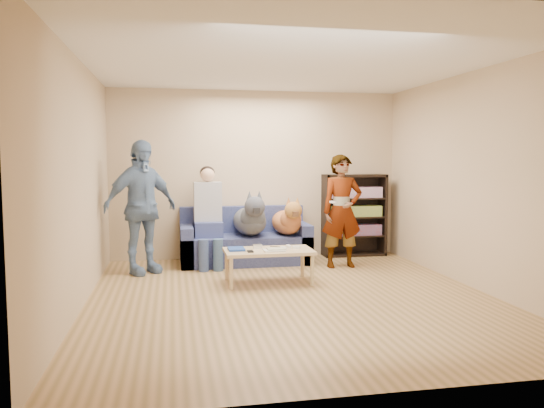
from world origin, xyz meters
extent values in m
plane|color=olive|center=(0.00, 0.00, 0.00)|extent=(5.00, 5.00, 0.00)
plane|color=white|center=(0.00, 0.00, 2.60)|extent=(5.00, 5.00, 0.00)
plane|color=tan|center=(0.00, 2.50, 1.30)|extent=(4.50, 0.00, 4.50)
plane|color=tan|center=(0.00, -2.50, 1.30)|extent=(4.50, 0.00, 4.50)
plane|color=tan|center=(-2.25, 0.00, 1.30)|extent=(0.00, 5.00, 5.00)
plane|color=tan|center=(2.25, 0.00, 1.30)|extent=(0.00, 5.00, 5.00)
ellipsoid|color=#AFAFB4|center=(0.42, 1.99, 0.51)|extent=(0.45, 0.38, 0.16)
imported|color=gray|center=(1.07, 1.49, 0.81)|extent=(0.59, 0.40, 1.61)
imported|color=#7295B7|center=(-1.72, 1.59, 0.90)|extent=(1.13, 0.95, 1.81)
cube|color=white|center=(0.87, 1.29, 0.96)|extent=(0.07, 0.11, 0.03)
cube|color=#1A3C94|center=(-0.53, 0.78, 0.43)|extent=(0.20, 0.26, 0.03)
cube|color=beige|center=(-0.08, 0.63, 0.43)|extent=(0.26, 0.20, 0.02)
cube|color=#B6B392|center=(-0.05, 0.65, 0.44)|extent=(0.22, 0.17, 0.01)
cube|color=silver|center=(-0.25, 0.85, 0.45)|extent=(0.11, 0.06, 0.05)
cube|color=white|center=(0.15, 0.83, 0.43)|extent=(0.04, 0.13, 0.03)
cube|color=white|center=(0.23, 0.75, 0.43)|extent=(0.09, 0.06, 0.03)
cylinder|color=silver|center=(0.07, 0.71, 0.43)|extent=(0.07, 0.07, 0.02)
cylinder|color=silver|center=(0.07, 0.79, 0.43)|extent=(0.07, 0.07, 0.02)
cylinder|color=#CD5E1D|center=(-0.15, 0.57, 0.42)|extent=(0.13, 0.06, 0.01)
cylinder|color=black|center=(-0.01, 0.91, 0.42)|extent=(0.13, 0.08, 0.01)
cube|color=black|center=(-0.38, 0.61, 0.43)|extent=(0.07, 0.12, 0.02)
cube|color=#515B93|center=(-0.25, 2.05, 0.21)|extent=(1.90, 0.85, 0.42)
cube|color=#515B93|center=(-0.25, 2.38, 0.62)|extent=(1.90, 0.18, 0.40)
cube|color=#515B93|center=(-1.11, 2.05, 0.29)|extent=(0.18, 0.85, 0.58)
cube|color=#515B93|center=(0.61, 2.05, 0.29)|extent=(0.18, 0.85, 0.58)
cube|color=#3D4A86|center=(-0.80, 1.97, 0.53)|extent=(0.40, 0.38, 0.22)
cylinder|color=#3F548C|center=(-0.90, 1.55, 0.21)|extent=(0.14, 0.14, 0.47)
cylinder|color=#426192|center=(-0.70, 1.55, 0.21)|extent=(0.14, 0.14, 0.47)
cube|color=silver|center=(-0.80, 2.07, 0.92)|extent=(0.40, 0.24, 0.58)
sphere|color=#E4AF88|center=(-0.80, 2.07, 1.32)|extent=(0.21, 0.21, 0.21)
ellipsoid|color=black|center=(-0.80, 2.10, 1.35)|extent=(0.22, 0.22, 0.19)
ellipsoid|color=#4F5259|center=(-0.18, 2.02, 0.63)|extent=(0.48, 0.99, 0.41)
sphere|color=#4B4F56|center=(-0.18, 1.70, 0.72)|extent=(0.36, 0.36, 0.36)
sphere|color=#45464E|center=(-0.18, 1.52, 0.89)|extent=(0.29, 0.29, 0.29)
cube|color=black|center=(-0.18, 1.40, 0.85)|extent=(0.09, 0.14, 0.08)
cone|color=#50525B|center=(-0.25, 1.55, 1.04)|extent=(0.09, 0.09, 0.14)
cone|color=#464950|center=(-0.11, 1.55, 1.04)|extent=(0.09, 0.09, 0.14)
cylinder|color=#50525B|center=(-0.18, 2.45, 0.59)|extent=(0.06, 0.32, 0.19)
ellipsoid|color=#C1713A|center=(0.37, 2.01, 0.60)|extent=(0.41, 0.85, 0.36)
sphere|color=#C7633C|center=(0.37, 1.71, 0.68)|extent=(0.31, 0.31, 0.31)
sphere|color=#AE7035|center=(0.37, 1.55, 0.82)|extent=(0.25, 0.25, 0.25)
cube|color=#53321C|center=(0.37, 1.43, 0.79)|extent=(0.08, 0.12, 0.07)
cone|color=#A96333|center=(0.31, 1.57, 0.95)|extent=(0.08, 0.08, 0.12)
cone|color=#C5873C|center=(0.43, 1.57, 0.95)|extent=(0.08, 0.08, 0.12)
cylinder|color=#BE6B3A|center=(0.37, 2.40, 0.56)|extent=(0.05, 0.28, 0.16)
cube|color=tan|center=(-0.13, 0.73, 0.40)|extent=(1.10, 0.60, 0.04)
cylinder|color=#D3BC81|center=(-0.63, 0.48, 0.19)|extent=(0.05, 0.05, 0.38)
cylinder|color=tan|center=(0.37, 0.48, 0.19)|extent=(0.05, 0.05, 0.38)
cylinder|color=tan|center=(-0.63, 0.98, 0.19)|extent=(0.05, 0.05, 0.38)
cylinder|color=tan|center=(0.37, 0.98, 0.19)|extent=(0.05, 0.05, 0.38)
cube|color=black|center=(1.07, 2.32, 0.65)|extent=(0.04, 0.34, 1.30)
cube|color=black|center=(2.03, 2.32, 0.65)|extent=(0.04, 0.34, 1.30)
cube|color=black|center=(1.55, 2.32, 1.28)|extent=(1.00, 0.34, 0.04)
cube|color=black|center=(1.55, 2.32, 0.02)|extent=(1.00, 0.34, 0.04)
cube|color=black|center=(1.55, 2.48, 0.65)|extent=(1.00, 0.02, 1.30)
cube|color=black|center=(1.55, 2.32, 0.32)|extent=(0.94, 0.32, 0.03)
cube|color=black|center=(1.55, 2.32, 0.62)|extent=(0.94, 0.32, 0.02)
cube|color=black|center=(1.55, 2.32, 0.92)|extent=(0.94, 0.32, 0.02)
cube|color=#B23333|center=(1.55, 2.30, 0.42)|extent=(0.84, 0.24, 0.17)
cube|color=gold|center=(1.55, 2.30, 0.72)|extent=(0.84, 0.24, 0.17)
cube|color=#994C99|center=(1.55, 2.30, 1.02)|extent=(0.84, 0.24, 0.17)
camera|label=1|loc=(-1.31, -5.71, 1.56)|focal=35.00mm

